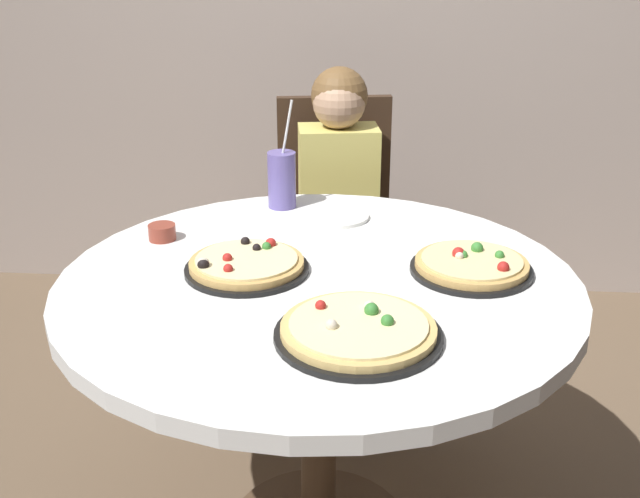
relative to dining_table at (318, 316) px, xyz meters
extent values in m
cylinder|color=white|center=(0.00, 0.00, 0.08)|extent=(1.20, 1.20, 0.04)
cylinder|color=#4C3826|center=(0.00, 0.00, -0.29)|extent=(0.09, 0.09, 0.69)
cube|color=#382619|center=(0.00, 0.88, -0.22)|extent=(0.45, 0.45, 0.04)
cube|color=#382619|center=(-0.03, 1.06, 0.04)|extent=(0.40, 0.10, 0.52)
cylinder|color=#382619|center=(-0.14, 0.69, -0.45)|extent=(0.04, 0.04, 0.41)
cylinder|color=#382619|center=(0.19, 0.74, -0.45)|extent=(0.04, 0.04, 0.41)
cylinder|color=#382619|center=(-0.19, 1.03, -0.45)|extent=(0.04, 0.04, 0.41)
cylinder|color=#382619|center=(0.14, 1.07, -0.45)|extent=(0.04, 0.04, 0.41)
cube|color=#3F4766|center=(0.02, 0.72, -0.43)|extent=(0.28, 0.35, 0.45)
cube|color=#D8CC66|center=(0.00, 0.86, 0.02)|extent=(0.28, 0.20, 0.44)
sphere|color=tan|center=(0.00, 0.86, 0.32)|extent=(0.17, 0.17, 0.17)
sphere|color=brown|center=(0.00, 0.88, 0.34)|extent=(0.18, 0.18, 0.18)
cylinder|color=black|center=(0.10, -0.28, 0.11)|extent=(0.33, 0.33, 0.01)
cylinder|color=#D8B266|center=(0.10, -0.28, 0.12)|extent=(0.31, 0.31, 0.02)
cylinder|color=beige|center=(0.10, -0.28, 0.13)|extent=(0.27, 0.27, 0.01)
sphere|color=#387F33|center=(0.15, -0.27, 0.14)|extent=(0.03, 0.03, 0.03)
sphere|color=#B2231E|center=(0.02, -0.22, 0.14)|extent=(0.02, 0.02, 0.02)
sphere|color=beige|center=(0.12, -0.21, 0.14)|extent=(0.02, 0.02, 0.02)
sphere|color=beige|center=(0.05, -0.30, 0.14)|extent=(0.02, 0.02, 0.02)
sphere|color=#387F33|center=(0.12, -0.23, 0.14)|extent=(0.03, 0.03, 0.03)
cylinder|color=black|center=(-0.17, 0.02, 0.11)|extent=(0.29, 0.29, 0.01)
cylinder|color=tan|center=(-0.17, 0.02, 0.12)|extent=(0.27, 0.27, 0.02)
cylinder|color=beige|center=(-0.17, 0.02, 0.13)|extent=(0.24, 0.24, 0.01)
sphere|color=black|center=(-0.26, -0.03, 0.14)|extent=(0.03, 0.03, 0.03)
sphere|color=black|center=(-0.15, 0.07, 0.14)|extent=(0.02, 0.02, 0.02)
sphere|color=#B2231E|center=(-0.21, 0.01, 0.14)|extent=(0.02, 0.02, 0.02)
sphere|color=black|center=(-0.19, 0.11, 0.14)|extent=(0.02, 0.02, 0.02)
sphere|color=beige|center=(-0.26, -0.03, 0.14)|extent=(0.03, 0.03, 0.03)
sphere|color=#387F33|center=(-0.13, 0.08, 0.14)|extent=(0.02, 0.02, 0.02)
sphere|color=#B2231E|center=(-0.12, 0.10, 0.14)|extent=(0.03, 0.03, 0.03)
sphere|color=#B2231E|center=(-0.20, -0.05, 0.14)|extent=(0.02, 0.02, 0.02)
cylinder|color=black|center=(0.35, 0.06, 0.11)|extent=(0.28, 0.28, 0.01)
cylinder|color=tan|center=(0.35, 0.06, 0.12)|extent=(0.26, 0.26, 0.02)
cylinder|color=beige|center=(0.35, 0.06, 0.13)|extent=(0.23, 0.23, 0.01)
sphere|color=beige|center=(0.32, 0.06, 0.14)|extent=(0.02, 0.02, 0.02)
sphere|color=#B2231E|center=(0.41, 0.00, 0.14)|extent=(0.03, 0.03, 0.03)
sphere|color=#387F33|center=(0.37, 0.11, 0.14)|extent=(0.03, 0.03, 0.03)
sphere|color=#B2231E|center=(0.32, 0.07, 0.14)|extent=(0.03, 0.03, 0.03)
sphere|color=#387F33|center=(0.33, 0.07, 0.14)|extent=(0.02, 0.02, 0.02)
sphere|color=#387F33|center=(0.42, 0.07, 0.14)|extent=(0.02, 0.02, 0.02)
cylinder|color=#6659A5|center=(-0.14, 0.48, 0.18)|extent=(0.08, 0.08, 0.16)
cylinder|color=white|center=(-0.13, 0.48, 0.30)|extent=(0.05, 0.03, 0.22)
cylinder|color=brown|center=(-0.42, 0.20, 0.12)|extent=(0.07, 0.07, 0.04)
cylinder|color=white|center=(0.02, 0.39, 0.10)|extent=(0.18, 0.18, 0.01)
camera|label=1|loc=(0.12, -1.60, 0.84)|focal=43.45mm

